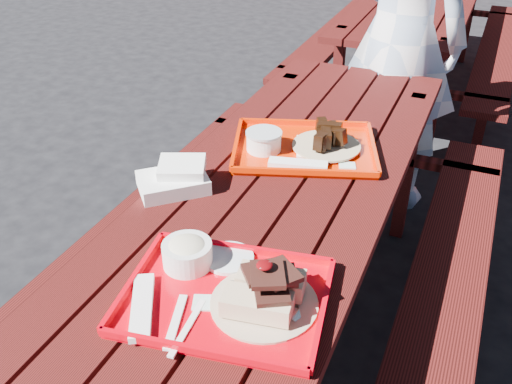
# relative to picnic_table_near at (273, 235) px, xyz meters

# --- Properties ---
(ground) EXTENTS (60.00, 60.00, 0.00)m
(ground) POSITION_rel_picnic_table_near_xyz_m (0.00, 0.00, -0.56)
(ground) COLOR black
(ground) RESTS_ON ground
(picnic_table_near) EXTENTS (1.41, 2.40, 0.75)m
(picnic_table_near) POSITION_rel_picnic_table_near_xyz_m (0.00, 0.00, 0.00)
(picnic_table_near) COLOR #4A0F0E
(picnic_table_near) RESTS_ON ground
(picnic_table_far) EXTENTS (1.41, 2.40, 0.75)m
(picnic_table_far) POSITION_rel_picnic_table_near_xyz_m (0.00, 2.80, 0.00)
(picnic_table_far) COLOR #4A0F0E
(picnic_table_far) RESTS_ON ground
(near_tray) EXTENTS (0.55, 0.46, 0.16)m
(near_tray) POSITION_rel_picnic_table_near_xyz_m (0.08, -0.52, 0.23)
(near_tray) COLOR red
(near_tray) RESTS_ON picnic_table_near
(far_tray) EXTENTS (0.60, 0.53, 0.08)m
(far_tray) POSITION_rel_picnic_table_near_xyz_m (0.00, 0.26, 0.22)
(far_tray) COLOR red
(far_tray) RESTS_ON picnic_table_near
(white_cloth) EXTENTS (0.26, 0.26, 0.09)m
(white_cloth) POSITION_rel_picnic_table_near_xyz_m (-0.29, -0.13, 0.23)
(white_cloth) COLOR white
(white_cloth) RESTS_ON picnic_table_near
(person) EXTENTS (0.71, 0.53, 1.77)m
(person) POSITION_rel_picnic_table_near_xyz_m (0.13, 1.33, 0.32)
(person) COLOR #A1B7D4
(person) RESTS_ON ground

